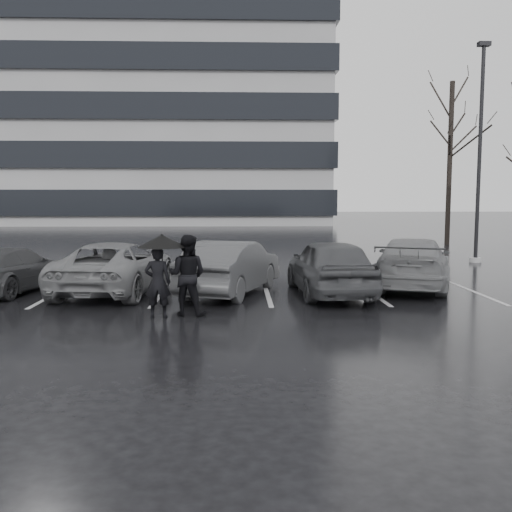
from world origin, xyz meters
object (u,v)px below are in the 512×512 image
at_px(car_main, 330,266).
at_px(car_west_c, 10,270).
at_px(car_west_a, 231,267).
at_px(pedestrian_left, 158,282).
at_px(pedestrian_right, 187,275).
at_px(car_east, 413,263).
at_px(tree_north, 450,164).
at_px(lamp_post, 479,163).
at_px(car_west_b, 115,267).

relative_size(car_main, car_west_c, 1.05).
xyz_separation_m(car_west_a, car_west_c, (-5.93, 0.40, -0.10)).
height_order(car_west_a, pedestrian_left, pedestrian_left).
bearing_deg(pedestrian_right, car_west_c, -18.06).
xyz_separation_m(car_east, tree_north, (6.25, 14.20, 3.55)).
bearing_deg(car_east, tree_north, -94.01).
xyz_separation_m(car_main, car_east, (2.52, 1.09, -0.04)).
relative_size(pedestrian_right, tree_north, 0.21).
distance_m(car_east, lamp_post, 8.05).
distance_m(car_west_b, lamp_post, 14.50).
distance_m(lamp_post, tree_north, 8.40).
xyz_separation_m(car_east, pedestrian_right, (-6.02, -3.53, 0.17)).
xyz_separation_m(car_main, car_west_a, (-2.59, 0.29, -0.04)).
height_order(car_main, car_east, car_main).
height_order(pedestrian_left, lamp_post, lamp_post).
bearing_deg(lamp_post, car_west_a, -144.16).
height_order(car_east, pedestrian_right, pedestrian_right).
height_order(car_west_b, car_east, car_east).
height_order(car_west_a, car_west_c, car_west_a).
distance_m(pedestrian_right, tree_north, 21.82).
distance_m(car_west_c, car_east, 11.05).
bearing_deg(car_west_a, car_east, -151.49).
distance_m(car_west_a, pedestrian_right, 2.88).
relative_size(car_main, tree_north, 0.51).
xyz_separation_m(car_main, pedestrian_right, (-3.50, -2.44, 0.13)).
xyz_separation_m(car_main, lamp_post, (6.87, 7.12, 3.07)).
distance_m(car_east, tree_north, 15.91).
distance_m(pedestrian_left, tree_north, 22.39).
distance_m(car_west_c, tree_north, 22.92).
distance_m(car_west_a, pedestrian_left, 3.34).
bearing_deg(tree_north, car_west_a, -127.14).
height_order(pedestrian_right, lamp_post, lamp_post).
relative_size(car_west_a, lamp_post, 0.51).
distance_m(car_main, car_west_c, 8.55).
relative_size(car_west_a, pedestrian_right, 2.44).
distance_m(car_west_c, pedestrian_left, 5.56).
bearing_deg(car_west_a, car_west_b, 14.01).
relative_size(car_west_a, car_east, 0.88).
distance_m(car_east, pedestrian_left, 7.63).
bearing_deg(car_main, tree_north, -123.28).
bearing_deg(pedestrian_right, car_main, -131.29).
xyz_separation_m(car_main, car_west_c, (-8.52, 0.68, -0.14)).
relative_size(car_east, pedestrian_left, 3.20).
height_order(lamp_post, tree_north, tree_north).
relative_size(car_main, pedestrian_left, 2.88).
relative_size(car_west_a, pedestrian_left, 2.82).
height_order(car_east, lamp_post, lamp_post).
bearing_deg(car_west_b, car_east, -170.03).
height_order(pedestrian_left, tree_north, tree_north).
relative_size(car_main, pedestrian_right, 2.50).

